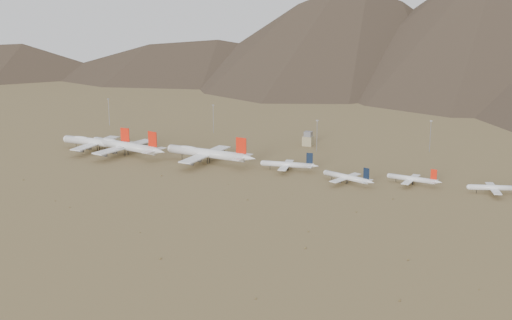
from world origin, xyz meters
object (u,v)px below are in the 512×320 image
at_px(widebody_centre, 125,146).
at_px(narrowbody_a, 288,165).
at_px(widebody_west, 97,142).
at_px(narrowbody_b, 348,177).
at_px(widebody_east, 207,153).
at_px(control_tower, 308,139).

bearing_deg(widebody_centre, narrowbody_a, 14.44).
relative_size(widebody_west, narrowbody_b, 1.78).
xyz_separation_m(widebody_centre, narrowbody_b, (183.01, -5.79, -3.40)).
xyz_separation_m(widebody_centre, narrowbody_a, (134.08, 9.10, -3.22)).
distance_m(widebody_centre, narrowbody_b, 183.13).
xyz_separation_m(widebody_centre, widebody_east, (70.29, 4.48, 0.02)).
bearing_deg(narrowbody_b, widebody_west, -164.09).
bearing_deg(widebody_west, widebody_centre, -7.72).
distance_m(narrowbody_a, narrowbody_b, 51.15).
xyz_separation_m(narrowbody_a, narrowbody_b, (48.93, -14.89, -0.18)).
relative_size(widebody_west, control_tower, 5.93).
bearing_deg(control_tower, narrowbody_a, -80.35).
height_order(widebody_west, narrowbody_a, widebody_west).
bearing_deg(narrowbody_a, narrowbody_b, -26.51).
relative_size(widebody_centre, widebody_east, 0.99).
bearing_deg(narrowbody_a, widebody_west, 172.28).
relative_size(widebody_east, narrowbody_a, 1.79).
bearing_deg(widebody_centre, control_tower, 47.32).
bearing_deg(narrowbody_b, widebody_centre, -163.32).
distance_m(widebody_centre, control_tower, 150.23).
distance_m(widebody_west, widebody_east, 99.76).
xyz_separation_m(widebody_east, control_tower, (50.05, 85.42, -2.56)).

